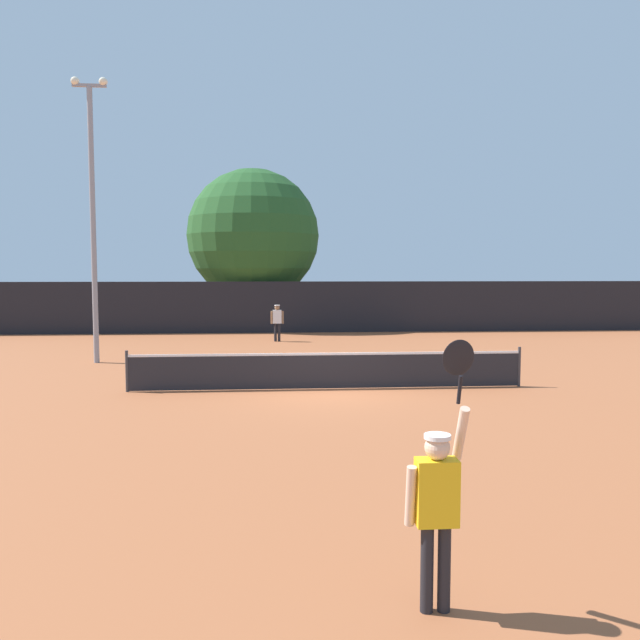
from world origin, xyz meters
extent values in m
plane|color=#9E5633|center=(0.00, 0.00, 0.00)|extent=(120.00, 120.00, 0.00)
cube|color=#232328|center=(0.00, 0.00, 0.48)|extent=(10.35, 0.03, 0.91)
cube|color=white|center=(0.00, 0.00, 0.93)|extent=(10.35, 0.04, 0.06)
cylinder|color=#333338|center=(-5.18, 0.00, 0.54)|extent=(0.08, 0.08, 1.07)
cylinder|color=#333338|center=(5.18, 0.00, 0.54)|extent=(0.08, 0.08, 1.07)
cube|color=black|center=(0.00, 15.33, 1.28)|extent=(37.41, 0.12, 2.55)
cube|color=yellow|center=(0.03, -11.05, 1.12)|extent=(0.38, 0.22, 0.61)
sphere|color=beige|center=(0.03, -11.05, 1.54)|extent=(0.23, 0.23, 0.23)
cylinder|color=white|center=(0.03, -11.05, 1.64)|extent=(0.24, 0.24, 0.04)
cylinder|color=black|center=(-0.05, -11.05, 0.41)|extent=(0.12, 0.12, 0.82)
cylinder|color=black|center=(0.11, -11.05, 0.41)|extent=(0.12, 0.12, 0.82)
cylinder|color=beige|center=(-0.21, -11.05, 1.09)|extent=(0.09, 0.17, 0.58)
cylinder|color=beige|center=(0.27, -10.97, 1.64)|extent=(0.09, 0.32, 0.56)
cylinder|color=black|center=(0.27, -10.91, 2.03)|extent=(0.04, 0.11, 0.28)
ellipsoid|color=black|center=(0.27, -10.85, 2.32)|extent=(0.30, 0.13, 0.36)
cube|color=white|center=(-1.22, 11.39, 1.09)|extent=(0.38, 0.22, 0.59)
sphere|color=#8C6647|center=(-1.22, 11.39, 1.49)|extent=(0.22, 0.22, 0.22)
cylinder|color=white|center=(-1.22, 11.39, 1.58)|extent=(0.24, 0.24, 0.04)
cylinder|color=black|center=(-1.30, 11.39, 0.40)|extent=(0.12, 0.12, 0.79)
cylinder|color=black|center=(-1.14, 11.39, 0.40)|extent=(0.12, 0.12, 0.79)
cylinder|color=#8C6647|center=(-1.46, 11.39, 1.06)|extent=(0.09, 0.17, 0.56)
cylinder|color=#8C6647|center=(-0.98, 11.39, 1.06)|extent=(0.09, 0.16, 0.56)
sphere|color=#CCE033|center=(-2.52, 2.58, 0.03)|extent=(0.07, 0.07, 0.07)
cylinder|color=gray|center=(-7.38, 5.38, 4.55)|extent=(0.18, 0.18, 9.11)
cube|color=gray|center=(-7.38, 5.38, 9.16)|extent=(1.10, 0.10, 0.10)
sphere|color=#F2EDCC|center=(-7.83, 5.38, 9.29)|extent=(0.28, 0.28, 0.28)
sphere|color=#F2EDCC|center=(-6.93, 5.38, 9.29)|extent=(0.28, 0.28, 0.28)
cylinder|color=brown|center=(-2.44, 18.35, 1.16)|extent=(0.56, 0.56, 2.32)
sphere|color=#235123|center=(-2.44, 18.35, 4.99)|extent=(7.11, 7.11, 7.11)
cube|color=black|center=(-3.44, 20.91, 0.60)|extent=(2.33, 4.38, 0.90)
cube|color=#2D333D|center=(-3.44, 20.61, 1.37)|extent=(1.92, 2.37, 0.64)
cylinder|color=black|center=(-4.29, 22.31, 0.30)|extent=(0.22, 0.60, 0.60)
cylinder|color=black|center=(-2.59, 22.31, 0.30)|extent=(0.22, 0.60, 0.60)
cylinder|color=black|center=(-4.29, 19.51, 0.30)|extent=(0.22, 0.60, 0.60)
cylinder|color=black|center=(-2.59, 19.51, 0.30)|extent=(0.22, 0.60, 0.60)
cube|color=red|center=(1.73, 23.88, 0.60)|extent=(1.98, 4.24, 0.90)
cube|color=#2D333D|center=(1.73, 23.58, 1.37)|extent=(1.74, 2.23, 0.64)
cylinder|color=black|center=(0.88, 25.28, 0.30)|extent=(0.22, 0.60, 0.60)
cylinder|color=black|center=(2.58, 25.28, 0.30)|extent=(0.22, 0.60, 0.60)
cylinder|color=black|center=(0.88, 22.48, 0.30)|extent=(0.22, 0.60, 0.60)
cylinder|color=black|center=(2.58, 22.48, 0.30)|extent=(0.22, 0.60, 0.60)
camera|label=1|loc=(-1.46, -16.63, 3.13)|focal=35.99mm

